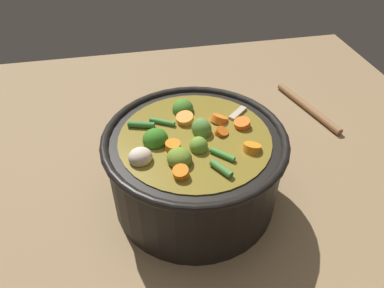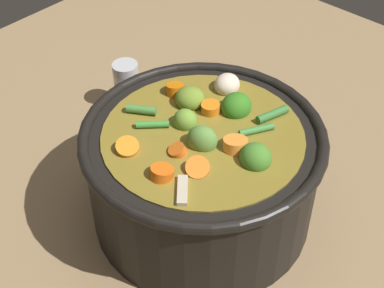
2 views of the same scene
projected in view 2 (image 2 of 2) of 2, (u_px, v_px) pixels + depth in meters
name	position (u px, v px, depth m)	size (l,w,h in m)	color
ground_plane	(202.00, 212.00, 0.71)	(1.10, 1.10, 0.00)	#8C704C
cooking_pot	(202.00, 172.00, 0.67)	(0.27, 0.27, 0.15)	black
salt_shaker	(127.00, 86.00, 0.84)	(0.04, 0.04, 0.07)	silver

